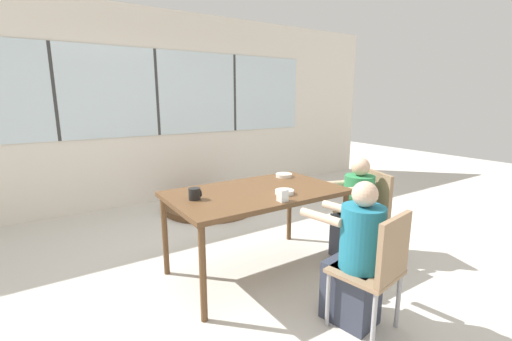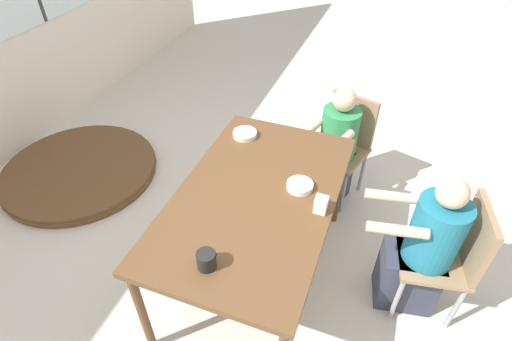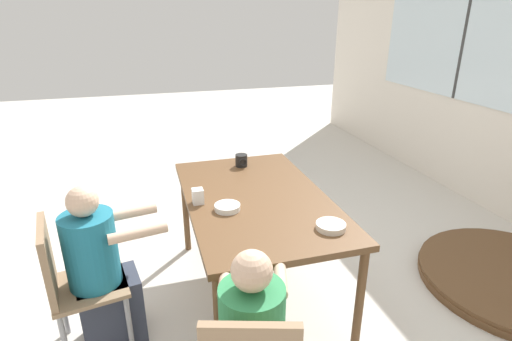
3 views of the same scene
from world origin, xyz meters
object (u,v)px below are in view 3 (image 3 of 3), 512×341
Objects in this scene: milk_carton_small at (198,196)px; bowl_white_shallow at (331,226)px; coffee_mug at (241,160)px; bowl_cereal at (227,207)px; person_man_blue_shirt at (102,276)px; chair_for_man_blue_shirt at (70,278)px.

milk_carton_small is 0.58× the size of bowl_white_shallow.
coffee_mug is 0.75m from bowl_cereal.
person_man_blue_shirt reaches higher than coffee_mug.
bowl_cereal is at bearing -20.92° from coffee_mug.
chair_for_man_blue_shirt is at bearing -86.07° from bowl_cereal.
coffee_mug is 1.04× the size of milk_carton_small.
bowl_white_shallow is (0.32, 1.43, 0.28)m from chair_for_man_blue_shirt.
bowl_cereal is (0.70, -0.27, -0.03)m from coffee_mug.
coffee_mug is 0.60× the size of bowl_white_shallow.
coffee_mug is at bearing 115.33° from person_man_blue_shirt.
milk_carton_small is 0.84m from bowl_white_shallow.
bowl_white_shallow is at bearing 12.33° from coffee_mug.
chair_for_man_blue_shirt is 1.49m from bowl_white_shallow.
coffee_mug reaches higher than chair_for_man_blue_shirt.
person_man_blue_shirt is 10.38× the size of coffee_mug.
person_man_blue_shirt is at bearing -54.54° from coffee_mug.
person_man_blue_shirt is 6.58× the size of bowl_cereal.
milk_carton_small is at bearing 95.90° from person_man_blue_shirt.
chair_for_man_blue_shirt is 0.97m from bowl_cereal.
person_man_blue_shirt is at bearing -87.43° from bowl_cereal.
bowl_cereal is at bearing 48.48° from milk_carton_small.
chair_for_man_blue_shirt is 0.17m from person_man_blue_shirt.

